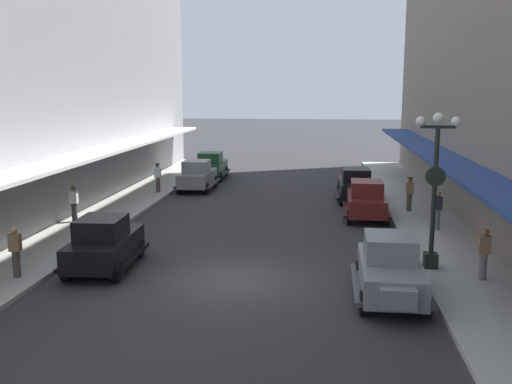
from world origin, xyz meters
The scene contains 17 objects.
ground_plane centered at (0.00, 0.00, 0.00)m, with size 200.00×200.00×0.00m, color #2D2D30.
sidewalk_left centered at (-7.50, 0.00, 0.07)m, with size 3.00×60.00×0.15m, color #A8A59E.
sidewalk_right centered at (7.50, 0.00, 0.07)m, with size 3.00×60.00×0.15m, color #A8A59E.
parked_car_0 centered at (4.76, -1.06, 0.94)m, with size 2.20×4.28×1.84m.
parked_car_1 centered at (-4.75, 16.11, 0.94)m, with size 2.15×4.26×1.84m.
parked_car_2 centered at (4.83, 9.48, 0.94)m, with size 2.21×4.29×1.84m.
parked_car_3 centered at (-4.55, 0.65, 0.94)m, with size 2.30×4.32×1.84m.
parked_car_4 centered at (4.55, 13.72, 0.94)m, with size 2.23×4.29×1.84m.
parked_car_5 centered at (-4.78, 20.54, 0.94)m, with size 2.20×4.28×1.84m.
lamp_post_with_clock centered at (6.40, 1.59, 2.99)m, with size 1.42×0.44×5.16m.
fire_hydrant centered at (-6.35, 3.57, 0.56)m, with size 0.24×0.24×0.82m.
pedestrian_0 centered at (-8.30, 6.61, 0.99)m, with size 0.36×0.24×1.64m.
pedestrian_1 centered at (7.01, 10.77, 1.01)m, with size 0.36×0.28×1.67m.
pedestrian_2 centered at (-6.71, 14.41, 1.01)m, with size 0.36×0.28×1.67m.
pedestrian_3 centered at (-6.86, -0.92, 0.99)m, with size 0.36×0.24×1.64m.
pedestrian_4 centered at (7.80, 0.54, 0.99)m, with size 0.36×0.24×1.64m.
pedestrian_5 centered at (7.63, 7.06, 0.99)m, with size 0.36×0.24×1.64m.
Camera 1 is at (2.73, -17.36, 6.05)m, focal length 40.10 mm.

